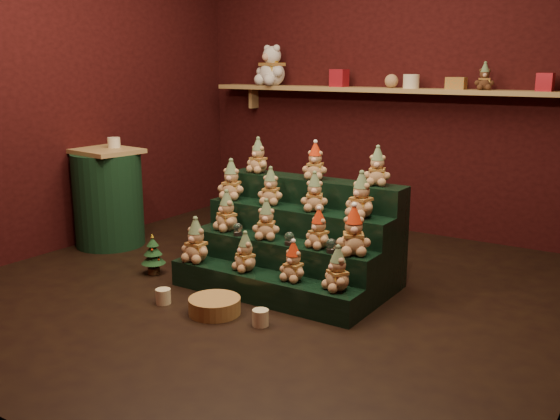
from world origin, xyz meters
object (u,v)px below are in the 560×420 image
Objects in this scene: mini_christmas_tree at (153,254)px; riser_tier_front at (262,287)px; snow_globe_a at (238,229)px; white_bear at (272,60)px; side_table at (108,198)px; snow_globe_c at (332,246)px; wicker_basket at (215,306)px; snow_globe_b at (289,238)px; mug_left at (163,296)px; mug_right at (260,318)px; brown_bear at (485,77)px.

riser_tier_front is at bearing 0.07° from mini_christmas_tree.
white_bear is at bearing 117.48° from snow_globe_a.
side_table is 1.70× the size of white_bear.
side_table is (-2.28, 0.20, 0.01)m from snow_globe_c.
snow_globe_c is 0.28× the size of wicker_basket.
snow_globe_a reaches higher than snow_globe_b.
mug_left is at bearing -108.70° from snow_globe_a.
snow_globe_c is 0.83m from wicker_basket.
snow_globe_b is at bearing -0.00° from snow_globe_a.
mug_right is (0.12, -0.50, -0.36)m from snow_globe_b.
white_bear reaches higher than brown_bear.
brown_bear reaches higher than mini_christmas_tree.
mug_right is at bearing -42.87° from snow_globe_a.
snow_globe_c is 2.28m from side_table.
snow_globe_b reaches higher than mini_christmas_tree.
mug_left is (-0.93, -0.56, -0.36)m from snow_globe_c.
mug_right is at bearing -56.48° from riser_tier_front.
riser_tier_front is 0.41m from mug_right.
white_bear reaches higher than riser_tier_front.
riser_tier_front is at bearing -124.71° from snow_globe_b.
snow_globe_b is at bearing -180.00° from snow_globe_c.
snow_globe_a is 0.82m from mug_right.
riser_tier_front is at bearing 123.52° from mug_right.
brown_bear is (0.36, 1.89, 1.02)m from snow_globe_c.
mini_christmas_tree is (-1.10, -0.16, -0.26)m from snow_globe_b.
wicker_basket is (0.87, -0.35, -0.10)m from mini_christmas_tree.
riser_tier_front is 2.57m from brown_bear.
wicker_basket is at bearing 7.80° from mug_left.
side_table is at bearing 161.34° from mug_right.
mug_right is (-0.20, -0.50, -0.36)m from snow_globe_c.
mini_christmas_tree is 0.62× the size of white_bear.
brown_bear is at bearing 70.36° from snow_globe_b.
snow_globe_a is at bearing -0.62° from side_table.
snow_globe_a is 0.42× the size of brown_bear.
brown_bear is (0.56, 2.39, 1.38)m from mug_right.
riser_tier_front is 6.53× the size of brown_bear.
riser_tier_front is 4.58× the size of mini_christmas_tree.
snow_globe_a is 0.27× the size of wicker_basket.
side_table reaches higher than mini_christmas_tree.
wicker_basket is at bearing -114.22° from snow_globe_b.
brown_bear is at bearing 59.79° from snow_globe_a.
mug_right is at bearing -15.75° from mini_christmas_tree.
mini_christmas_tree is (-1.41, -0.16, -0.26)m from snow_globe_c.
snow_globe_b is at bearing 65.78° from wicker_basket.
riser_tier_front is 1.68× the size of side_table.
mug_left is 1.00× the size of mug_right.
mini_christmas_tree is at bearing -66.38° from white_bear.
mug_right is at bearing -42.54° from white_bear.
brown_bear is at bearing 76.87° from mug_right.
brown_bear reaches higher than snow_globe_c.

